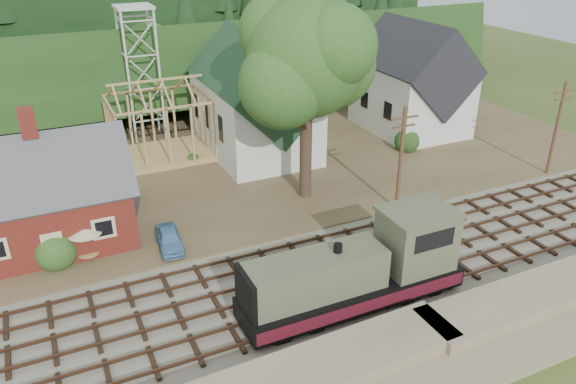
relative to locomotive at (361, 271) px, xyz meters
name	(u,v)px	position (x,y,z in m)	size (l,w,h in m)	color
ground	(349,272)	(1.15, 3.00, -2.20)	(140.00, 140.00, 0.00)	#384C1E
embankment	(439,362)	(1.15, -5.50, -2.20)	(64.00, 5.00, 1.60)	#7F7259
railroad_bed	(349,271)	(1.15, 3.00, -2.12)	(64.00, 11.00, 0.16)	#726B5B
village_flat	(243,164)	(1.15, 21.00, -2.05)	(64.00, 26.00, 0.30)	brown
hillside	(173,94)	(1.15, 45.00, -2.20)	(70.00, 28.00, 8.00)	#1E3F19
ridge	(144,66)	(1.15, 61.00, -2.20)	(80.00, 20.00, 12.00)	black
depot	(44,201)	(-14.85, 14.00, 1.02)	(10.80, 7.41, 9.00)	#581F14
church	(256,99)	(3.15, 22.68, 2.98)	(8.40, 15.17, 13.00)	silver
farmhouse	(412,84)	(19.15, 22.00, 2.67)	(8.40, 10.80, 10.60)	silver
timber_frame	(160,125)	(-4.85, 25.00, 1.07)	(8.20, 6.20, 6.99)	tan
lattice_tower	(136,33)	(-4.85, 31.00, 7.84)	(3.20, 3.20, 12.12)	silver
big_tree	(309,65)	(3.32, 13.08, 8.02)	(10.90, 8.40, 14.70)	#38281E
telegraph_pole_near	(401,158)	(8.15, 8.20, 2.05)	(2.20, 0.28, 8.00)	#4C331E
telegraph_pole_far	(557,128)	(23.15, 8.20, 2.05)	(2.20, 0.28, 8.00)	#4C331E
locomotive	(361,271)	(0.00, 0.00, 0.00)	(12.51, 3.13, 4.99)	black
car_blue	(169,239)	(-8.08, 9.87, -1.27)	(1.48, 3.68, 1.25)	#5991C0
car_red	(415,128)	(19.02, 20.66, -1.36)	(1.76, 3.83, 1.06)	#A91E0D
patio_set	(84,232)	(-12.97, 10.70, 0.03)	(2.04, 2.04, 2.27)	silver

